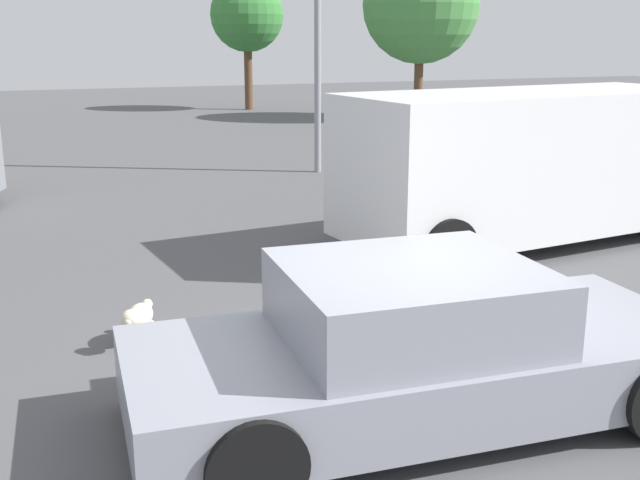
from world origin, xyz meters
TOP-DOWN VIEW (x-y plane):
  - ground_plane at (0.00, 0.00)m, footprint 80.00×80.00m
  - sedan_foreground at (-0.08, -0.27)m, footprint 4.46×2.14m
  - dog at (-1.79, 1.95)m, footprint 0.40×0.59m
  - van_white at (3.87, 3.75)m, footprint 5.49×2.61m
  - tree_back_left at (6.33, 24.80)m, footprint 2.81×2.81m
  - tree_back_center at (10.66, 19.04)m, footprint 3.93×3.93m

SIDE VIEW (x-z plane):
  - ground_plane at x=0.00m, z-range 0.00..0.00m
  - dog at x=-1.79m, z-range 0.06..0.48m
  - sedan_foreground at x=-0.08m, z-range -0.05..1.15m
  - van_white at x=3.87m, z-range 0.09..2.18m
  - tree_back_left at x=6.33m, z-range 1.07..6.08m
  - tree_back_center at x=10.66m, z-range 0.92..6.73m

